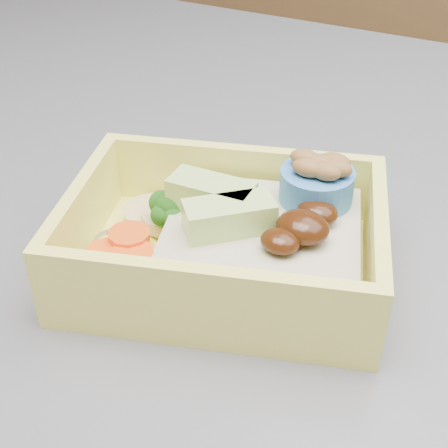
% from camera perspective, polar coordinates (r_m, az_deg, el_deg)
% --- Properties ---
extents(bento_box, '(0.22, 0.19, 0.07)m').
position_cam_1_polar(bento_box, '(0.38, 0.90, -1.42)').
color(bento_box, '#FFF869').
rests_on(bento_box, island).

